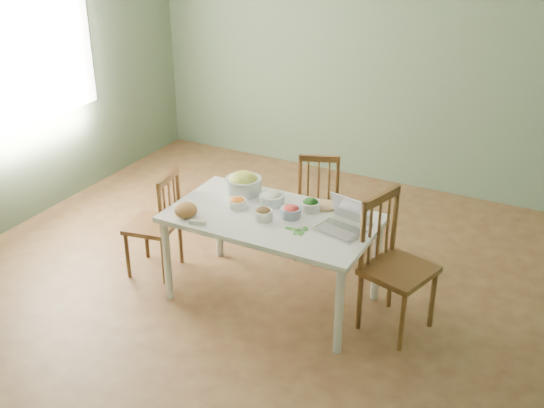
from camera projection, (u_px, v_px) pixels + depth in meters
The scene contains 19 objects.
floor at pixel (254, 284), 5.45m from camera, with size 5.00×5.00×0.00m, color brown.
wall_back at pixel (371, 55), 6.84m from camera, with size 5.00×0.00×2.70m, color #5C7355.
wall_left at pixel (5, 83), 5.90m from camera, with size 0.00×5.00×2.70m, color #5C7355.
window_left at pixel (30, 59), 6.07m from camera, with size 0.04×1.60×1.20m, color white.
dining_table at pixel (272, 258), 5.11m from camera, with size 1.55×0.87×0.72m, color white, non-canonical shape.
chair_far at pixel (317, 209), 5.72m from camera, with size 0.38×0.36×0.86m, color #482A15, non-canonical shape.
chair_left at pixel (152, 223), 5.46m from camera, with size 0.40×0.38×0.90m, color #482A15, non-canonical shape.
chair_right at pixel (399, 267), 4.71m from camera, with size 0.45×0.43×1.02m, color #482A15, non-canonical shape.
bread_boule at pixel (186, 210), 4.92m from camera, with size 0.17×0.17×0.11m, color #AC7A42.
butter_stick at pixel (198, 222), 4.83m from camera, with size 0.12×0.03×0.03m, color white.
bowl_squash at pixel (243, 183), 5.29m from camera, with size 0.29×0.29×0.17m, color #E2CB64, non-canonical shape.
bowl_carrot at pixel (238, 202), 5.08m from camera, with size 0.14×0.14×0.08m, color orange, non-canonical shape.
bowl_onion at pixel (272, 198), 5.11m from camera, with size 0.19×0.19×0.10m, color white, non-canonical shape.
bowl_mushroom at pixel (263, 214), 4.89m from camera, with size 0.14×0.14×0.09m, color #361F0B, non-canonical shape.
bowl_redpep at pixel (291, 211), 4.92m from camera, with size 0.15×0.15×0.09m, color #C54024, non-canonical shape.
bowl_broccoli at pixel (310, 205), 5.02m from camera, with size 0.15×0.15×0.09m, color #173C18, non-canonical shape.
flatbread at pixel (325, 206), 5.09m from camera, with size 0.19×0.19×0.02m, color tan.
basil_bunch at pixel (296, 229), 4.75m from camera, with size 0.19×0.19×0.02m, color #378020, non-canonical shape.
laptop at pixel (339, 218), 4.69m from camera, with size 0.33×0.30×0.22m, color silver, non-canonical shape.
Camera 1 is at (2.28, -4.00, 2.98)m, focal length 44.11 mm.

